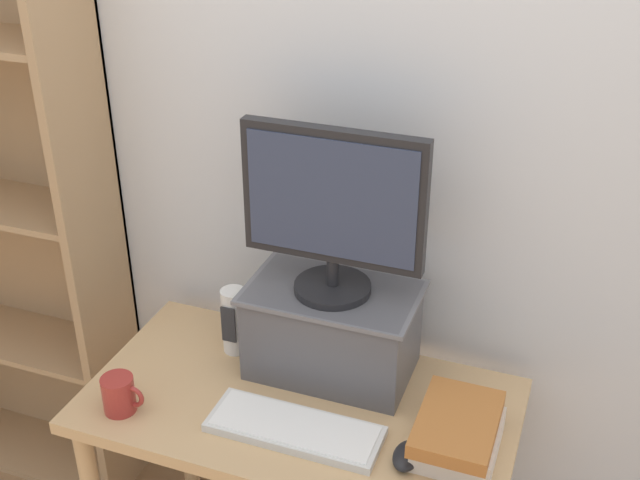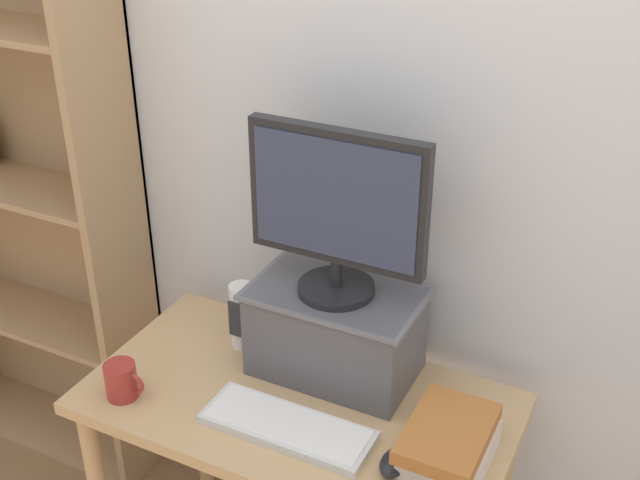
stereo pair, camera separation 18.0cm
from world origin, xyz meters
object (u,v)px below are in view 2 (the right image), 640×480
keyboard (288,427)px  computer_mouse (395,462)px  bookshelf_unit (9,176)px  riser_box (336,329)px  coffee_mug (122,381)px  book_stack (449,443)px  computer_monitor (337,209)px  desk_speaker (242,316)px  desk (298,429)px

keyboard → computer_mouse: computer_mouse is taller
bookshelf_unit → keyboard: (1.23, -0.37, -0.28)m
riser_box → coffee_mug: riser_box is taller
book_stack → computer_monitor: bearing=153.3°
desk_speaker → book_stack: bearing=-15.2°
keyboard → book_stack: book_stack is taller
riser_box → coffee_mug: (-0.44, -0.35, -0.08)m
bookshelf_unit → riser_box: bearing=-4.5°
coffee_mug → desk_speaker: 0.37m
riser_box → computer_monitor: bearing=-90.0°
computer_monitor → computer_mouse: (0.28, -0.27, -0.47)m
computer_mouse → coffee_mug: bearing=-174.2°
desk → keyboard: bearing=-73.6°
computer_mouse → riser_box: bearing=136.0°
riser_box → keyboard: riser_box is taller
riser_box → keyboard: (0.00, -0.27, -0.12)m
bookshelf_unit → riser_box: size_ratio=4.52×
riser_box → computer_monitor: 0.36m
book_stack → desk_speaker: size_ratio=1.36×
book_stack → coffee_mug: bearing=-169.6°
book_stack → coffee_mug: size_ratio=2.33×
keyboard → coffee_mug: size_ratio=3.76×
keyboard → desk: bearing=106.4°
desk → computer_mouse: 0.36m
keyboard → coffee_mug: coffee_mug is taller
desk → book_stack: book_stack is taller
computer_monitor → bookshelf_unit: bearing=175.5°
computer_mouse → coffee_mug: coffee_mug is taller
computer_mouse → desk_speaker: desk_speaker is taller
riser_box → coffee_mug: 0.57m
book_stack → coffee_mug: book_stack is taller
bookshelf_unit → riser_box: (1.23, -0.10, -0.16)m
keyboard → desk_speaker: size_ratio=2.21×
coffee_mug → computer_mouse: bearing=5.8°
computer_mouse → coffee_mug: (-0.73, -0.07, 0.03)m
computer_monitor → book_stack: computer_monitor is taller
riser_box → book_stack: riser_box is taller
riser_box → computer_mouse: (0.28, -0.27, -0.11)m
keyboard → book_stack: bearing=11.4°
desk_speaker → coffee_mug: bearing=-115.7°
computer_mouse → computer_monitor: bearing=136.2°
coffee_mug → bookshelf_unit: bearing=150.4°
bookshelf_unit → keyboard: 1.31m
bookshelf_unit → coffee_mug: size_ratio=17.76×
book_stack → desk_speaker: (-0.67, 0.18, 0.04)m
bookshelf_unit → computer_mouse: (1.51, -0.37, -0.28)m
computer_mouse → coffee_mug: size_ratio=0.91×
desk → desk_speaker: 0.35m
computer_mouse → desk_speaker: size_ratio=0.53×
keyboard → book_stack: 0.39m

